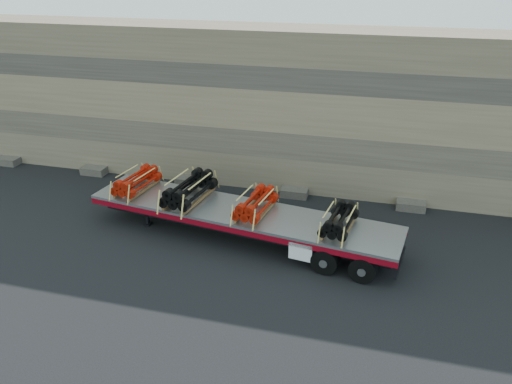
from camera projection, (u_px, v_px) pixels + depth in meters
The scene contains 7 objects.
ground at pixel (218, 243), 18.63m from camera, with size 120.00×120.00×0.00m, color black.
rock_wall at pixel (261, 106), 22.83m from camera, with size 44.00×3.00×7.00m, color #7A6B54.
trailer at pixel (240, 224), 18.70m from camera, with size 11.86×2.28×1.19m, color #A8ABB0, non-canonical shape.
bundle_front at pixel (137, 182), 19.89m from camera, with size 1.04×2.07×0.73m, color #AE1A09, non-canonical shape.
bundle_midfront at pixel (189, 190), 19.02m from camera, with size 1.22×2.45×0.87m, color black, non-canonical shape.
bundle_midrear at pixel (256, 204), 18.07m from camera, with size 1.03×2.07×0.73m, color #AE1A09, non-canonical shape.
bundle_rear at pixel (339, 221), 16.98m from camera, with size 0.97×1.93×0.68m, color black, non-canonical shape.
Camera 1 is at (5.47, -15.16, 9.64)m, focal length 35.00 mm.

